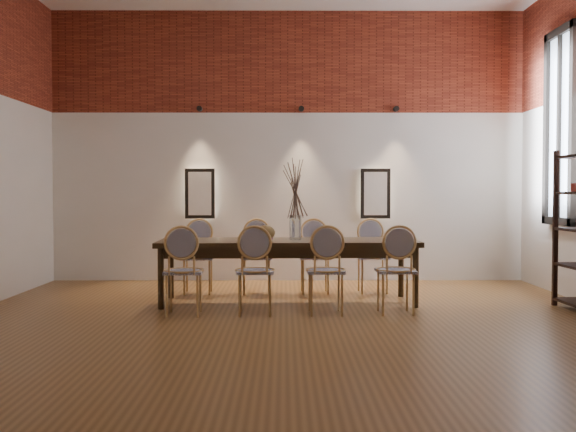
{
  "coord_description": "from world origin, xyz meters",
  "views": [
    {
      "loc": [
        -0.06,
        -6.54,
        1.32
      ],
      "look_at": [
        -0.01,
        1.07,
        1.05
      ],
      "focal_mm": 42.0,
      "sensor_mm": 36.0,
      "label": 1
    }
  ],
  "objects_px": {
    "book": "(262,238)",
    "chair_far_a": "(198,257)",
    "chair_near_a": "(184,271)",
    "chair_near_c": "(326,271)",
    "dining_table": "(288,271)",
    "vase": "(295,227)",
    "bowl": "(265,233)",
    "chair_near_d": "(396,270)",
    "chair_near_b": "(255,271)",
    "chair_far_d": "(373,257)",
    "chair_far_b": "(257,257)",
    "chair_far_c": "(315,257)"
  },
  "relations": [
    {
      "from": "chair_near_a",
      "to": "book",
      "type": "height_order",
      "value": "chair_near_a"
    },
    {
      "from": "dining_table",
      "to": "chair_far_b",
      "type": "distance_m",
      "value": 0.87
    },
    {
      "from": "vase",
      "to": "chair_near_c",
      "type": "bearing_deg",
      "value": -67.64
    },
    {
      "from": "chair_near_a",
      "to": "vase",
      "type": "bearing_deg",
      "value": 31.95
    },
    {
      "from": "chair_near_a",
      "to": "chair_near_b",
      "type": "height_order",
      "value": "same"
    },
    {
      "from": "chair_near_b",
      "to": "chair_near_d",
      "type": "distance_m",
      "value": 1.53
    },
    {
      "from": "bowl",
      "to": "book",
      "type": "distance_m",
      "value": 0.24
    },
    {
      "from": "chair_far_b",
      "to": "chair_far_c",
      "type": "relative_size",
      "value": 1.0
    },
    {
      "from": "chair_far_c",
      "to": "chair_near_c",
      "type": "bearing_deg",
      "value": 90.0
    },
    {
      "from": "chair_far_a",
      "to": "chair_far_c",
      "type": "xyz_separation_m",
      "value": [
        1.53,
        0.04,
        0.0
      ]
    },
    {
      "from": "vase",
      "to": "bowl",
      "type": "xyz_separation_m",
      "value": [
        -0.36,
        -0.06,
        -0.06
      ]
    },
    {
      "from": "chair_near_d",
      "to": "book",
      "type": "distance_m",
      "value": 1.76
    },
    {
      "from": "chair_near_d",
      "to": "chair_far_b",
      "type": "bearing_deg",
      "value": 134.72
    },
    {
      "from": "book",
      "to": "chair_far_a",
      "type": "bearing_deg",
      "value": 146.4
    },
    {
      "from": "dining_table",
      "to": "chair_far_b",
      "type": "xyz_separation_m",
      "value": [
        -0.4,
        0.76,
        0.09
      ]
    },
    {
      "from": "dining_table",
      "to": "chair_near_a",
      "type": "height_order",
      "value": "chair_near_a"
    },
    {
      "from": "bowl",
      "to": "chair_far_d",
      "type": "bearing_deg",
      "value": 31.73
    },
    {
      "from": "chair_near_a",
      "to": "chair_far_d",
      "type": "bearing_deg",
      "value": 33.95
    },
    {
      "from": "chair_near_d",
      "to": "vase",
      "type": "xyz_separation_m",
      "value": [
        -1.08,
        0.74,
        0.43
      ]
    },
    {
      "from": "chair_near_a",
      "to": "chair_near_b",
      "type": "distance_m",
      "value": 0.76
    },
    {
      "from": "dining_table",
      "to": "chair_near_b",
      "type": "height_order",
      "value": "chair_near_b"
    },
    {
      "from": "chair_far_b",
      "to": "chair_far_d",
      "type": "relative_size",
      "value": 1.0
    },
    {
      "from": "dining_table",
      "to": "vase",
      "type": "bearing_deg",
      "value": 0.0
    },
    {
      "from": "dining_table",
      "to": "chair_far_d",
      "type": "bearing_deg",
      "value": 33.95
    },
    {
      "from": "chair_near_c",
      "to": "vase",
      "type": "bearing_deg",
      "value": 110.68
    },
    {
      "from": "dining_table",
      "to": "vase",
      "type": "xyz_separation_m",
      "value": [
        0.09,
        0.0,
        0.53
      ]
    },
    {
      "from": "chair_near_a",
      "to": "book",
      "type": "relative_size",
      "value": 3.62
    },
    {
      "from": "chair_near_b",
      "to": "book",
      "type": "height_order",
      "value": "chair_near_b"
    },
    {
      "from": "chair_far_d",
      "to": "dining_table",
      "type": "bearing_deg",
      "value": 33.95
    },
    {
      "from": "vase",
      "to": "chair_far_c",
      "type": "bearing_deg",
      "value": 70.99
    },
    {
      "from": "chair_near_c",
      "to": "chair_far_b",
      "type": "xyz_separation_m",
      "value": [
        -0.81,
        1.52,
        0.0
      ]
    },
    {
      "from": "chair_far_c",
      "to": "vase",
      "type": "xyz_separation_m",
      "value": [
        -0.27,
        -0.78,
        0.43
      ]
    },
    {
      "from": "chair_far_c",
      "to": "chair_far_d",
      "type": "relative_size",
      "value": 1.0
    },
    {
      "from": "chair_far_b",
      "to": "chair_far_d",
      "type": "xyz_separation_m",
      "value": [
        1.53,
        0.04,
        0.0
      ]
    },
    {
      "from": "book",
      "to": "chair_far_c",
      "type": "bearing_deg",
      "value": 42.16
    },
    {
      "from": "chair_near_c",
      "to": "chair_far_a",
      "type": "xyz_separation_m",
      "value": [
        -1.57,
        1.5,
        0.0
      ]
    },
    {
      "from": "chair_far_a",
      "to": "bowl",
      "type": "bearing_deg",
      "value": 136.72
    },
    {
      "from": "chair_near_a",
      "to": "chair_far_b",
      "type": "bearing_deg",
      "value": 63.66
    },
    {
      "from": "chair_far_b",
      "to": "chair_near_a",
      "type": "bearing_deg",
      "value": 63.66
    },
    {
      "from": "chair_near_a",
      "to": "bowl",
      "type": "distance_m",
      "value": 1.19
    },
    {
      "from": "chair_far_c",
      "to": "bowl",
      "type": "distance_m",
      "value": 1.11
    },
    {
      "from": "vase",
      "to": "book",
      "type": "height_order",
      "value": "vase"
    },
    {
      "from": "dining_table",
      "to": "bowl",
      "type": "xyz_separation_m",
      "value": [
        -0.27,
        -0.06,
        0.46
      ]
    },
    {
      "from": "chair_near_a",
      "to": "chair_near_c",
      "type": "bearing_deg",
      "value": 0.0
    },
    {
      "from": "chair_far_c",
      "to": "chair_near_b",
      "type": "bearing_deg",
      "value": 63.66
    },
    {
      "from": "dining_table",
      "to": "chair_near_b",
      "type": "bearing_deg",
      "value": -116.34
    },
    {
      "from": "chair_far_c",
      "to": "chair_near_a",
      "type": "bearing_deg",
      "value": 45.28
    },
    {
      "from": "chair_near_d",
      "to": "chair_far_a",
      "type": "height_order",
      "value": "same"
    },
    {
      "from": "chair_far_b",
      "to": "chair_far_c",
      "type": "height_order",
      "value": "same"
    },
    {
      "from": "chair_near_a",
      "to": "chair_far_d",
      "type": "height_order",
      "value": "same"
    }
  ]
}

